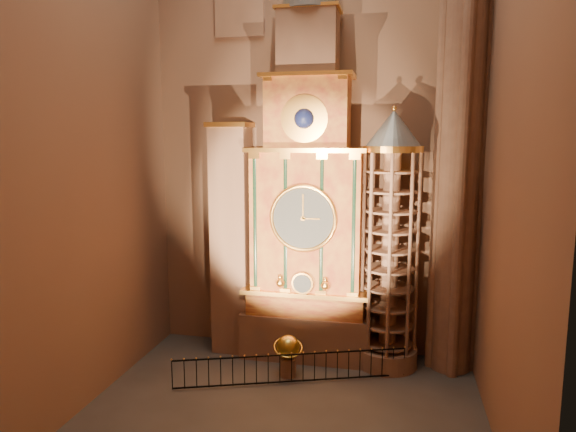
% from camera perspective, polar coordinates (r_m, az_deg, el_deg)
% --- Properties ---
extents(floor, '(14.00, 14.00, 0.00)m').
position_cam_1_polar(floor, '(19.27, -0.67, -21.00)').
color(floor, '#383330').
rests_on(floor, ground).
extents(wall_back, '(22.00, 0.00, 22.00)m').
position_cam_1_polar(wall_back, '(22.70, 2.70, 12.34)').
color(wall_back, '#866248').
rests_on(wall_back, floor).
extents(wall_left, '(0.00, 22.00, 22.00)m').
position_cam_1_polar(wall_left, '(19.59, -21.63, 12.35)').
color(wall_left, '#866248').
rests_on(wall_left, floor).
extents(wall_right, '(0.00, 22.00, 22.00)m').
position_cam_1_polar(wall_right, '(16.74, 24.01, 12.96)').
color(wall_right, '#866248').
rests_on(wall_right, floor).
extents(astronomical_clock, '(5.60, 2.41, 16.70)m').
position_cam_1_polar(astronomical_clock, '(21.81, 2.17, 1.11)').
color(astronomical_clock, '#8C634C').
rests_on(astronomical_clock, floor).
extents(portrait_tower, '(1.80, 1.60, 10.20)m').
position_cam_1_polar(portrait_tower, '(22.89, -6.26, -2.45)').
color(portrait_tower, '#8C634C').
rests_on(portrait_tower, floor).
extents(stair_turret, '(2.50, 2.50, 10.80)m').
position_cam_1_polar(stair_turret, '(21.47, 11.28, -2.99)').
color(stair_turret, '#8C634C').
rests_on(stair_turret, floor).
extents(gothic_pier, '(2.04, 2.04, 22.00)m').
position_cam_1_polar(gothic_pier, '(21.53, 18.85, 12.10)').
color(gothic_pier, '#8C634C').
rests_on(gothic_pier, floor).
extents(celestial_globe, '(1.50, 1.46, 1.70)m').
position_cam_1_polar(celestial_globe, '(21.34, 0.01, -14.86)').
color(celestial_globe, '#8C634C').
rests_on(celestial_globe, floor).
extents(iron_railing, '(8.65, 3.09, 1.17)m').
position_cam_1_polar(iron_railing, '(20.88, 0.39, -16.57)').
color(iron_railing, black).
rests_on(iron_railing, floor).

